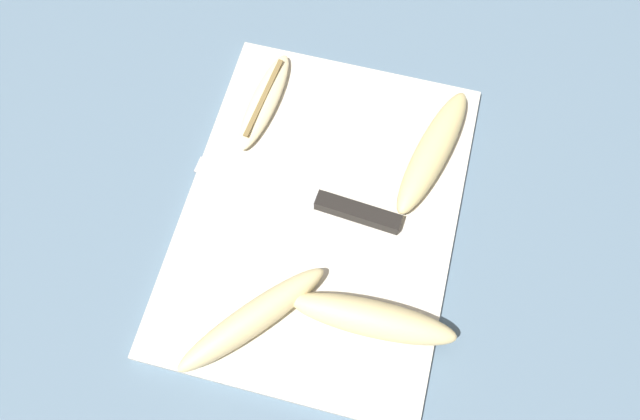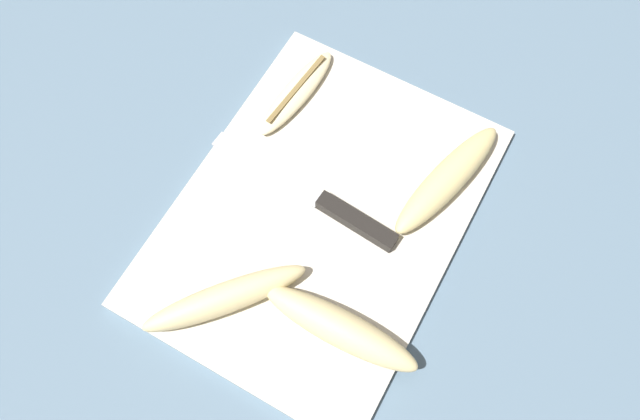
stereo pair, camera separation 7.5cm
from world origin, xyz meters
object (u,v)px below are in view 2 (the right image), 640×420
Objects in this scene: knife at (336,210)px; banana_cream_curved at (296,92)px; banana_spotted_left at (447,179)px; banana_mellow_near at (340,328)px; banana_ripe_center at (225,298)px.

banana_cream_curved is at bearing 50.70° from knife.
banana_spotted_left reaches higher than banana_cream_curved.
banana_cream_curved is 0.83× the size of banana_mellow_near.
banana_spotted_left is 1.04× the size of banana_mellow_near.
banana_cream_curved is 0.23m from banana_spotted_left.
banana_cream_curved is (0.12, 0.13, 0.00)m from knife.
banana_ripe_center reaches higher than knife.
banana_cream_curved is at bearing 84.32° from banana_spotted_left.
banana_ripe_center is (-0.16, 0.06, 0.01)m from knife.
knife is 1.70× the size of banana_cream_curved.
banana_cream_curved is at bearing 38.78° from banana_mellow_near.
banana_mellow_near is at bearing -141.22° from banana_cream_curved.
knife is 0.18m from banana_cream_curved.
banana_mellow_near reaches higher than banana_spotted_left.
banana_ripe_center is at bearing 165.45° from knife.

